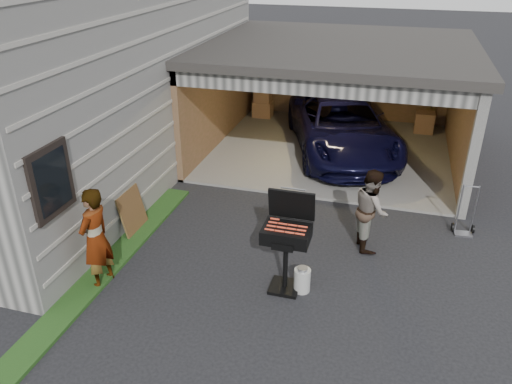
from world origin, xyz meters
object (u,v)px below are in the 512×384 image
man (371,209)px  bbq_grill (287,236)px  minivan (342,129)px  propane_tank (302,280)px  hand_truck (464,224)px  plywood_panel (132,212)px  woman (95,238)px

man → bbq_grill: bearing=126.9°
minivan → bbq_grill: bbq_grill is taller
propane_tank → hand_truck: hand_truck is taller
bbq_grill → plywood_panel: size_ratio=1.91×
minivan → hand_truck: minivan is taller
woman → propane_tank: size_ratio=4.33×
plywood_panel → propane_tank: bearing=-14.8°
minivan → woman: 7.53m
bbq_grill → hand_truck: bbq_grill is taller
propane_tank → hand_truck: 3.80m
plywood_panel → minivan: bearing=56.6°
bbq_grill → plywood_panel: bearing=164.2°
minivan → plywood_panel: size_ratio=5.84×
minivan → woman: bearing=-133.1°
minivan → hand_truck: size_ratio=4.99×
hand_truck → woman: bearing=-154.8°
man → hand_truck: 2.12m
man → plywood_panel: size_ratio=1.78×
hand_truck → minivan: bearing=125.5°
propane_tank → man: bearing=61.1°
minivan → bbq_grill: (-0.11, -6.11, 0.29)m
man → woman: bearing=102.6°
minivan → plywood_panel: bearing=-142.1°
propane_tank → plywood_panel: plywood_panel is taller
woman → propane_tank: (3.28, 0.73, -0.68)m
woman → propane_tank: 3.43m
bbq_grill → propane_tank: size_ratio=4.11×
bbq_grill → woman: bearing=-166.1°
bbq_grill → plywood_panel: (-3.30, 0.94, -0.57)m
bbq_grill → hand_truck: size_ratio=1.63×
man → hand_truck: size_ratio=1.52×
woman → propane_tank: bearing=108.3°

